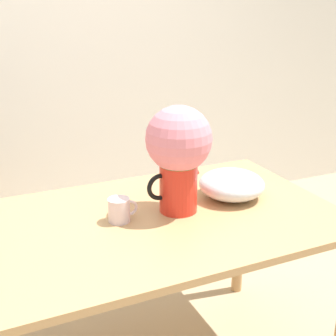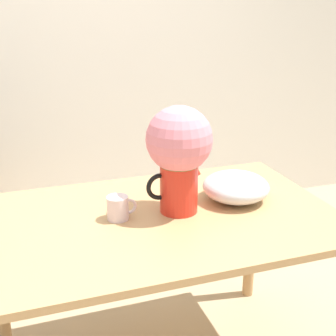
% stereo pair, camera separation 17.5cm
% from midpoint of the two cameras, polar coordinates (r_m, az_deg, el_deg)
% --- Properties ---
extents(wall_back, '(8.00, 0.05, 2.60)m').
position_cam_midpoint_polar(wall_back, '(3.35, -9.79, 14.34)').
color(wall_back, silver).
rests_on(wall_back, ground_plane).
extents(table, '(1.45, 0.92, 0.78)m').
position_cam_midpoint_polar(table, '(1.94, 1.50, -8.55)').
color(table, tan).
rests_on(table, ground_plane).
extents(flower_vase, '(0.27, 0.27, 0.44)m').
position_cam_midpoint_polar(flower_vase, '(1.85, 4.07, 2.13)').
color(flower_vase, red).
rests_on(flower_vase, table).
extents(coffee_mug, '(0.12, 0.09, 0.10)m').
position_cam_midpoint_polar(coffee_mug, '(1.85, -3.38, -4.92)').
color(coffee_mug, silver).
rests_on(coffee_mug, table).
extents(white_bowl, '(0.29, 0.29, 0.12)m').
position_cam_midpoint_polar(white_bowl, '(2.05, 10.69, -2.31)').
color(white_bowl, silver).
rests_on(white_bowl, table).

